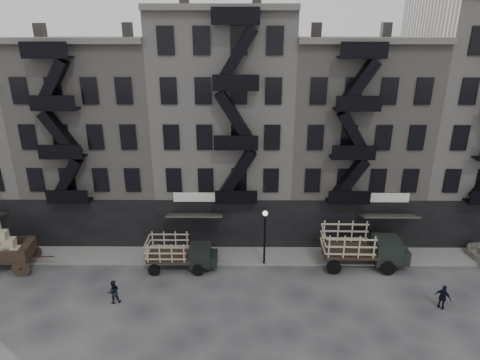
{
  "coord_description": "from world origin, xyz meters",
  "views": [
    {
      "loc": [
        1.46,
        -23.73,
        16.8
      ],
      "look_at": [
        1.27,
        4.0,
        5.99
      ],
      "focal_mm": 32.0,
      "sensor_mm": 36.0,
      "label": 1
    }
  ],
  "objects_px": {
    "stake_truck_west": "(180,251)",
    "stake_truck_east": "(362,245)",
    "pedestrian_mid": "(114,292)",
    "policeman": "(443,297)"
  },
  "relations": [
    {
      "from": "stake_truck_west",
      "to": "stake_truck_east",
      "type": "xyz_separation_m",
      "value": [
        12.77,
        0.43,
        0.32
      ]
    },
    {
      "from": "stake_truck_east",
      "to": "pedestrian_mid",
      "type": "bearing_deg",
      "value": -163.94
    },
    {
      "from": "stake_truck_west",
      "to": "policeman",
      "type": "height_order",
      "value": "stake_truck_west"
    },
    {
      "from": "stake_truck_west",
      "to": "policeman",
      "type": "relative_size",
      "value": 2.98
    },
    {
      "from": "pedestrian_mid",
      "to": "policeman",
      "type": "distance_m",
      "value": 20.1
    },
    {
      "from": "stake_truck_west",
      "to": "stake_truck_east",
      "type": "height_order",
      "value": "stake_truck_east"
    },
    {
      "from": "policeman",
      "to": "stake_truck_west",
      "type": "bearing_deg",
      "value": 28.49
    },
    {
      "from": "pedestrian_mid",
      "to": "policeman",
      "type": "bearing_deg",
      "value": 158.95
    },
    {
      "from": "stake_truck_west",
      "to": "stake_truck_east",
      "type": "relative_size",
      "value": 0.81
    },
    {
      "from": "stake_truck_east",
      "to": "policeman",
      "type": "relative_size",
      "value": 3.68
    }
  ]
}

